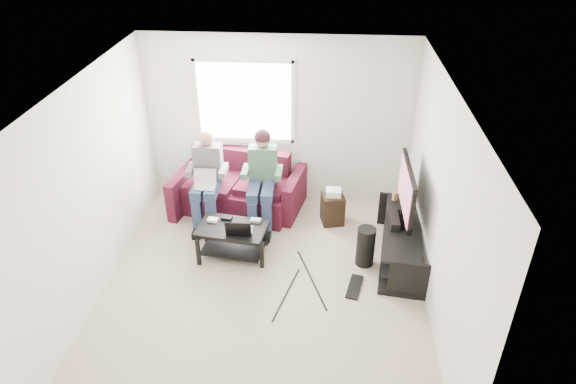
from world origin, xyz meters
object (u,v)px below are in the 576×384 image
at_px(coffee_table, 232,234).
at_px(end_table, 333,207).
at_px(subwoofer, 365,246).
at_px(sofa, 239,190).
at_px(tv, 406,191).
at_px(tv_stand, 401,243).

bearing_deg(coffee_table, end_table, 33.52).
distance_m(subwoofer, end_table, 1.04).
xyz_separation_m(sofa, tv, (2.34, -0.99, 0.67)).
relative_size(sofa, subwoofer, 3.72).
bearing_deg(tv, end_table, 142.44).
bearing_deg(subwoofer, tv_stand, 17.38).
distance_m(coffee_table, tv, 2.35).
relative_size(sofa, end_table, 3.65).
height_order(coffee_table, subwoofer, subwoofer).
bearing_deg(subwoofer, sofa, 146.49).
relative_size(tv, end_table, 1.96).
bearing_deg(tv, coffee_table, -175.13).
bearing_deg(tv_stand, subwoofer, -162.62).
distance_m(coffee_table, subwoofer, 1.78).
bearing_deg(sofa, end_table, -11.31).
bearing_deg(end_table, subwoofer, -65.59).
bearing_deg(subwoofer, coffee_table, 178.11).
bearing_deg(tv_stand, sofa, 155.17).
height_order(sofa, end_table, sofa).
relative_size(tv_stand, end_table, 2.97).
distance_m(coffee_table, end_table, 1.61).
relative_size(coffee_table, tv, 0.89).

